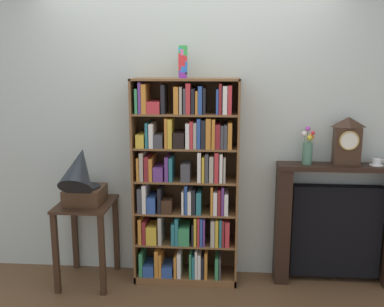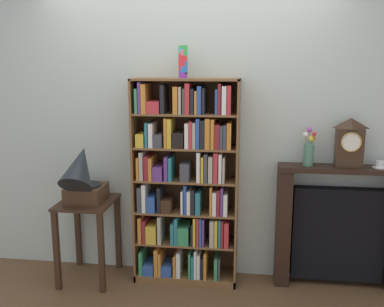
{
  "view_description": "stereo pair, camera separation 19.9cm",
  "coord_description": "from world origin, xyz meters",
  "px_view_note": "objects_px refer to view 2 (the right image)",
  "views": [
    {
      "loc": [
        0.33,
        -3.42,
        1.87
      ],
      "look_at": [
        0.05,
        0.14,
        1.13
      ],
      "focal_mm": 40.82,
      "sensor_mm": 36.0,
      "label": 1
    },
    {
      "loc": [
        0.53,
        -3.4,
        1.87
      ],
      "look_at": [
        0.05,
        0.14,
        1.13
      ],
      "focal_mm": 40.82,
      "sensor_mm": 36.0,
      "label": 2
    }
  ],
  "objects_px": {
    "cup_stack": "(183,62)",
    "side_table_left": "(88,222)",
    "mantel_clock": "(350,143)",
    "flower_vase": "(309,150)",
    "gramophone": "(82,176)",
    "bookshelf": "(185,185)",
    "teacup_with_saucer": "(380,165)",
    "fireplace_mantel": "(338,228)"
  },
  "relations": [
    {
      "from": "bookshelf",
      "to": "gramophone",
      "type": "height_order",
      "value": "bookshelf"
    },
    {
      "from": "bookshelf",
      "to": "flower_vase",
      "type": "xyz_separation_m",
      "value": [
        1.01,
        0.05,
        0.32
      ]
    },
    {
      "from": "fireplace_mantel",
      "to": "flower_vase",
      "type": "xyz_separation_m",
      "value": [
        -0.28,
        -0.01,
        0.66
      ]
    },
    {
      "from": "side_table_left",
      "to": "teacup_with_saucer",
      "type": "xyz_separation_m",
      "value": [
        2.42,
        0.15,
        0.55
      ]
    },
    {
      "from": "fireplace_mantel",
      "to": "bookshelf",
      "type": "bearing_deg",
      "value": -177.06
    },
    {
      "from": "flower_vase",
      "to": "cup_stack",
      "type": "bearing_deg",
      "value": -178.1
    },
    {
      "from": "fireplace_mantel",
      "to": "teacup_with_saucer",
      "type": "xyz_separation_m",
      "value": [
        0.28,
        -0.02,
        0.56
      ]
    },
    {
      "from": "side_table_left",
      "to": "fireplace_mantel",
      "type": "xyz_separation_m",
      "value": [
        2.13,
        0.17,
        -0.01
      ]
    },
    {
      "from": "gramophone",
      "to": "fireplace_mantel",
      "type": "distance_m",
      "value": 2.19
    },
    {
      "from": "side_table_left",
      "to": "gramophone",
      "type": "relative_size",
      "value": 1.29
    },
    {
      "from": "side_table_left",
      "to": "gramophone",
      "type": "height_order",
      "value": "gramophone"
    },
    {
      "from": "gramophone",
      "to": "flower_vase",
      "type": "distance_m",
      "value": 1.88
    },
    {
      "from": "bookshelf",
      "to": "teacup_with_saucer",
      "type": "height_order",
      "value": "bookshelf"
    },
    {
      "from": "fireplace_mantel",
      "to": "mantel_clock",
      "type": "height_order",
      "value": "mantel_clock"
    },
    {
      "from": "side_table_left",
      "to": "mantel_clock",
      "type": "distance_m",
      "value": 2.29
    },
    {
      "from": "bookshelf",
      "to": "flower_vase",
      "type": "bearing_deg",
      "value": 3.07
    },
    {
      "from": "bookshelf",
      "to": "fireplace_mantel",
      "type": "xyz_separation_m",
      "value": [
        1.29,
        0.07,
        -0.34
      ]
    },
    {
      "from": "bookshelf",
      "to": "teacup_with_saucer",
      "type": "bearing_deg",
      "value": 1.76
    },
    {
      "from": "flower_vase",
      "to": "mantel_clock",
      "type": "bearing_deg",
      "value": -1.59
    },
    {
      "from": "bookshelf",
      "to": "mantel_clock",
      "type": "distance_m",
      "value": 1.38
    },
    {
      "from": "side_table_left",
      "to": "fireplace_mantel",
      "type": "distance_m",
      "value": 2.14
    },
    {
      "from": "cup_stack",
      "to": "flower_vase",
      "type": "xyz_separation_m",
      "value": [
        1.03,
        0.03,
        -0.7
      ]
    },
    {
      "from": "flower_vase",
      "to": "gramophone",
      "type": "bearing_deg",
      "value": -172.87
    },
    {
      "from": "bookshelf",
      "to": "gramophone",
      "type": "distance_m",
      "value": 0.87
    },
    {
      "from": "cup_stack",
      "to": "gramophone",
      "type": "height_order",
      "value": "cup_stack"
    },
    {
      "from": "cup_stack",
      "to": "side_table_left",
      "type": "xyz_separation_m",
      "value": [
        -0.82,
        -0.12,
        -1.36
      ]
    },
    {
      "from": "flower_vase",
      "to": "side_table_left",
      "type": "bearing_deg",
      "value": -175.22
    },
    {
      "from": "gramophone",
      "to": "mantel_clock",
      "type": "xyz_separation_m",
      "value": [
        2.17,
        0.22,
        0.29
      ]
    },
    {
      "from": "gramophone",
      "to": "fireplace_mantel",
      "type": "height_order",
      "value": "gramophone"
    },
    {
      "from": "cup_stack",
      "to": "mantel_clock",
      "type": "height_order",
      "value": "cup_stack"
    },
    {
      "from": "bookshelf",
      "to": "flower_vase",
      "type": "height_order",
      "value": "bookshelf"
    },
    {
      "from": "flower_vase",
      "to": "teacup_with_saucer",
      "type": "distance_m",
      "value": 0.57
    },
    {
      "from": "gramophone",
      "to": "teacup_with_saucer",
      "type": "distance_m",
      "value": 2.43
    },
    {
      "from": "teacup_with_saucer",
      "to": "gramophone",
      "type": "bearing_deg",
      "value": -174.66
    },
    {
      "from": "side_table_left",
      "to": "mantel_clock",
      "type": "xyz_separation_m",
      "value": [
        2.17,
        0.15,
        0.73
      ]
    },
    {
      "from": "flower_vase",
      "to": "bookshelf",
      "type": "bearing_deg",
      "value": -176.93
    },
    {
      "from": "side_table_left",
      "to": "gramophone",
      "type": "bearing_deg",
      "value": -90.0
    },
    {
      "from": "cup_stack",
      "to": "fireplace_mantel",
      "type": "height_order",
      "value": "cup_stack"
    },
    {
      "from": "fireplace_mantel",
      "to": "flower_vase",
      "type": "height_order",
      "value": "flower_vase"
    },
    {
      "from": "cup_stack",
      "to": "gramophone",
      "type": "bearing_deg",
      "value": -166.49
    },
    {
      "from": "bookshelf",
      "to": "side_table_left",
      "type": "distance_m",
      "value": 0.91
    },
    {
      "from": "gramophone",
      "to": "flower_vase",
      "type": "bearing_deg",
      "value": 7.13
    }
  ]
}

